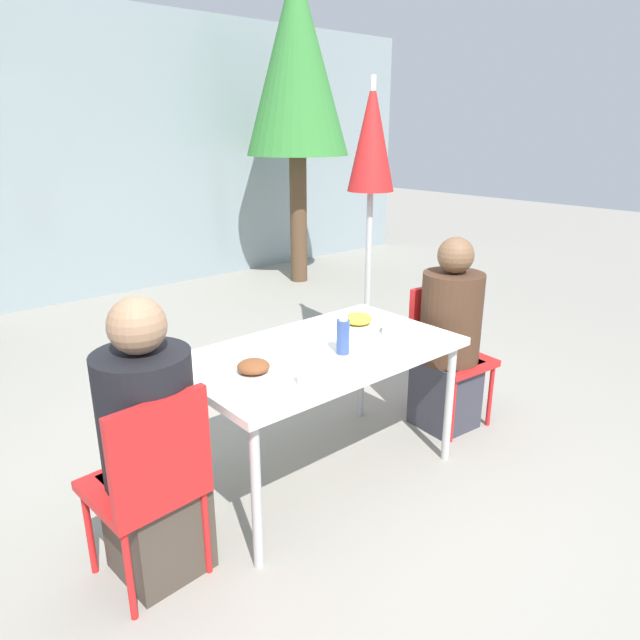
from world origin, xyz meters
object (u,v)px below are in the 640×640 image
chair_right (444,344)px  closed_umbrella (371,156)px  person_left (151,451)px  bottle (343,336)px  chair_left (151,477)px  drinking_cup (306,375)px  person_right (449,342)px  tree_behind_left (297,64)px  salad_bowl (396,329)px

chair_right → closed_umbrella: closed_umbrella is taller
person_left → chair_right: 1.95m
person_left → bottle: (0.99, -0.05, 0.26)m
chair_left → chair_right: bearing=-0.2°
person_left → drinking_cup: 0.70m
person_right → tree_behind_left: size_ratio=0.34×
person_right → bottle: (-0.91, -0.03, 0.26)m
person_right → person_left: bearing=4.8°
drinking_cup → tree_behind_left: bearing=51.6°
person_left → drinking_cup: size_ratio=13.29×
chair_left → closed_umbrella: closed_umbrella is taller
chair_left → person_left: size_ratio=0.72×
person_left → closed_umbrella: bearing=20.0°
person_right → salad_bowl: 0.55m
bottle → tree_behind_left: bearing=54.2°
closed_umbrella → tree_behind_left: (1.22, 2.36, 0.85)m
person_right → drinking_cup: person_right is taller
bottle → salad_bowl: bottle is taller
person_right → closed_umbrella: bearing=-103.1°
chair_right → bottle: bottle is taller
person_right → tree_behind_left: 4.18m
chair_right → tree_behind_left: (1.51, 3.31, 1.94)m
chair_right → closed_umbrella: 1.47m
person_right → salad_bowl: bearing=7.9°
chair_right → tree_behind_left: bearing=-109.1°
person_left → salad_bowl: size_ratio=8.18×
chair_right → bottle: size_ratio=4.57×
bottle → chair_right: bearing=6.4°
person_left → person_right: bearing=-4.8°
person_left → person_right: 1.90m
chair_right → drinking_cup: (-1.33, -0.27, 0.27)m
chair_right → salad_bowl: (-0.57, -0.10, 0.26)m
chair_right → bottle: bearing=11.7°
chair_left → chair_right: (2.00, 0.14, 0.00)m
bottle → salad_bowl: 0.40m
chair_left → person_right: (1.94, 0.06, 0.05)m
chair_left → bottle: 1.08m
bottle → salad_bowl: size_ratio=1.29×
chair_left → chair_right: 2.00m
bottle → drinking_cup: bottle is taller
chair_right → person_right: bearing=58.1°
person_left → bottle: bearing=-7.2°
bottle → tree_behind_left: tree_behind_left is taller
person_left → bottle: 1.03m
closed_umbrella → chair_left: bearing=-154.5°
person_left → chair_right: bearing=-2.6°
chair_right → person_right: (-0.06, -0.08, 0.05)m
person_left → tree_behind_left: 5.19m
drinking_cup → tree_behind_left: 4.87m
person_right → bottle: 0.94m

